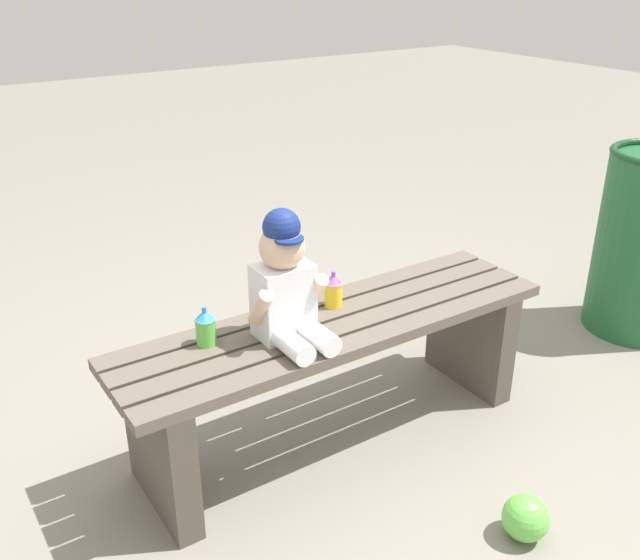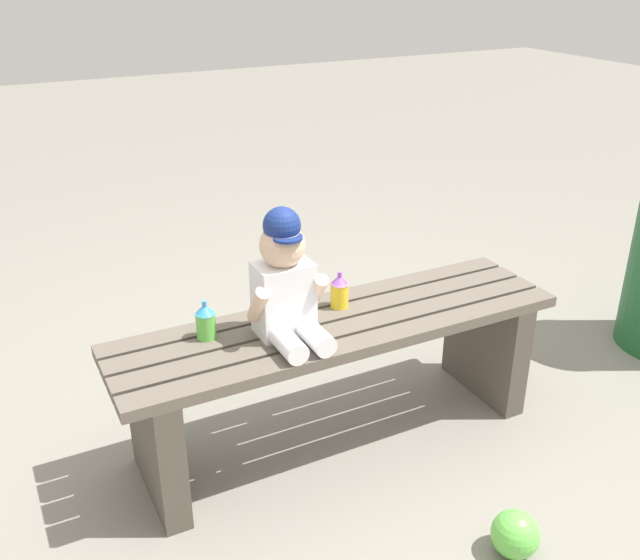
% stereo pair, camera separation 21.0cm
% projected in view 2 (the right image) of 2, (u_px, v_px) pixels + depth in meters
% --- Properties ---
extents(ground_plane, '(16.00, 16.00, 0.00)m').
position_uv_depth(ground_plane, '(338.00, 435.00, 2.45)').
color(ground_plane, gray).
extents(park_bench, '(1.48, 0.39, 0.45)m').
position_uv_depth(park_bench, '(339.00, 360.00, 2.32)').
color(park_bench, '#60564C').
rests_on(park_bench, ground_plane).
extents(child_figure, '(0.23, 0.27, 0.40)m').
position_uv_depth(child_figure, '(286.00, 282.00, 2.10)').
color(child_figure, white).
rests_on(child_figure, park_bench).
extents(sippy_cup_left, '(0.06, 0.06, 0.12)m').
position_uv_depth(sippy_cup_left, '(206.00, 321.00, 2.13)').
color(sippy_cup_left, '#66CC4C').
rests_on(sippy_cup_left, park_bench).
extents(sippy_cup_right, '(0.06, 0.06, 0.12)m').
position_uv_depth(sippy_cup_right, '(339.00, 290.00, 2.32)').
color(sippy_cup_right, yellow).
rests_on(sippy_cup_right, park_bench).
extents(toy_ball, '(0.13, 0.13, 0.13)m').
position_uv_depth(toy_ball, '(515.00, 534.00, 1.95)').
color(toy_ball, '#66CC4C').
rests_on(toy_ball, ground_plane).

